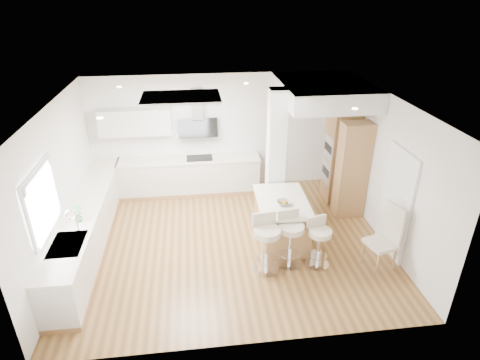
{
  "coord_description": "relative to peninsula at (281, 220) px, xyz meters",
  "views": [
    {
      "loc": [
        -0.62,
        -6.53,
        4.63
      ],
      "look_at": [
        0.24,
        0.4,
        1.16
      ],
      "focal_mm": 30.0,
      "sensor_mm": 36.0,
      "label": 1
    }
  ],
  "objects": [
    {
      "name": "ground",
      "position": [
        -1.0,
        0.01,
        -0.45
      ],
      "size": [
        6.0,
        6.0,
        0.0
      ],
      "primitive_type": "plane",
      "color": "olive",
      "rests_on": "ground"
    },
    {
      "name": "ceiling",
      "position": [
        -1.0,
        0.01,
        -0.45
      ],
      "size": [
        6.0,
        5.0,
        0.02
      ],
      "primitive_type": "cube",
      "color": "white",
      "rests_on": "ground"
    },
    {
      "name": "wall_back",
      "position": [
        -1.0,
        2.51,
        0.95
      ],
      "size": [
        6.0,
        0.04,
        2.8
      ],
      "primitive_type": "cube",
      "color": "white",
      "rests_on": "ground"
    },
    {
      "name": "wall_left",
      "position": [
        -4.0,
        0.01,
        0.95
      ],
      "size": [
        0.04,
        5.0,
        2.8
      ],
      "primitive_type": "cube",
      "color": "white",
      "rests_on": "ground"
    },
    {
      "name": "wall_right",
      "position": [
        2.0,
        0.01,
        0.95
      ],
      "size": [
        0.04,
        5.0,
        2.8
      ],
      "primitive_type": "cube",
      "color": "white",
      "rests_on": "ground"
    },
    {
      "name": "skylight",
      "position": [
        -1.79,
        0.61,
        2.32
      ],
      "size": [
        4.1,
        2.1,
        0.06
      ],
      "color": "white",
      "rests_on": "ground"
    },
    {
      "name": "window_left",
      "position": [
        -3.95,
        -0.89,
        1.25
      ],
      "size": [
        0.06,
        1.28,
        1.07
      ],
      "color": "silver",
      "rests_on": "ground"
    },
    {
      "name": "doorway_right",
      "position": [
        1.97,
        -0.59,
        0.55
      ],
      "size": [
        0.05,
        1.0,
        2.1
      ],
      "color": "#453D36",
      "rests_on": "ground"
    },
    {
      "name": "counter_left",
      "position": [
        -3.7,
        0.24,
        0.01
      ],
      "size": [
        0.63,
        4.5,
        1.35
      ],
      "color": "#AE804A",
      "rests_on": "ground"
    },
    {
      "name": "counter_back",
      "position": [
        -1.91,
        2.24,
        0.25
      ],
      "size": [
        3.62,
        0.63,
        2.5
      ],
      "color": "#AE804A",
      "rests_on": "ground"
    },
    {
      "name": "pillar",
      "position": [
        0.05,
        0.96,
        0.95
      ],
      "size": [
        0.35,
        0.35,
        2.8
      ],
      "color": "white",
      "rests_on": "ground"
    },
    {
      "name": "soffit",
      "position": [
        1.1,
        1.41,
        2.15
      ],
      "size": [
        1.78,
        2.2,
        0.4
      ],
      "color": "white",
      "rests_on": "ground"
    },
    {
      "name": "oven_column",
      "position": [
        1.68,
        1.24,
        0.6
      ],
      "size": [
        0.63,
        1.21,
        2.1
      ],
      "color": "#AE804A",
      "rests_on": "ground"
    },
    {
      "name": "peninsula",
      "position": [
        0.0,
        0.0,
        0.0
      ],
      "size": [
        1.01,
        1.49,
        0.96
      ],
      "rotation": [
        0.0,
        0.0,
        -0.03
      ],
      "color": "#AE804A",
      "rests_on": "ground"
    },
    {
      "name": "bar_stool_a",
      "position": [
        -0.46,
        -0.89,
        0.17
      ],
      "size": [
        0.55,
        0.55,
        1.09
      ],
      "rotation": [
        0.0,
        0.0,
        0.14
      ],
      "color": "silver",
      "rests_on": "ground"
    },
    {
      "name": "bar_stool_b",
      "position": [
        -0.01,
        -0.77,
        0.14
      ],
      "size": [
        0.55,
        0.55,
        1.05
      ],
      "rotation": [
        0.0,
        0.0,
        0.19
      ],
      "color": "silver",
      "rests_on": "ground"
    },
    {
      "name": "bar_stool_c",
      "position": [
        0.49,
        -0.86,
        0.08
      ],
      "size": [
        0.51,
        0.51,
        0.95
      ],
      "rotation": [
        0.0,
        0.0,
        0.24
      ],
      "color": "silver",
      "rests_on": "ground"
    },
    {
      "name": "dining_chair",
      "position": [
        1.66,
        -1.03,
        0.21
      ],
      "size": [
        0.59,
        0.59,
        1.22
      ],
      "rotation": [
        0.0,
        0.0,
        0.28
      ],
      "color": "beige",
      "rests_on": "ground"
    }
  ]
}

